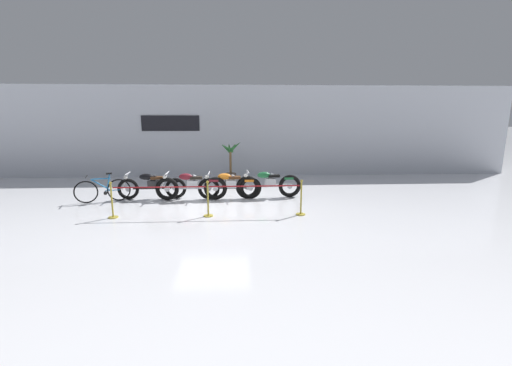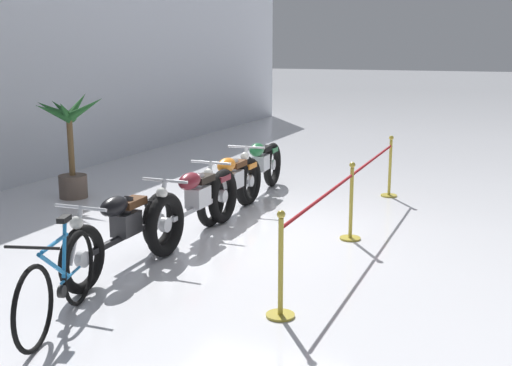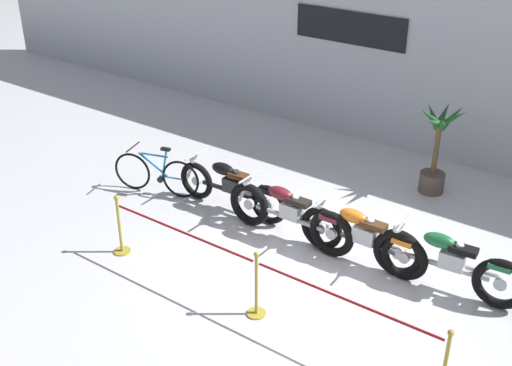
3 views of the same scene
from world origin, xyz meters
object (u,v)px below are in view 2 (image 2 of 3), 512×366
at_px(motorcycle_black_0, 123,229).
at_px(stanchion_mid_left, 351,214).
at_px(stanchion_mid_right, 390,176).
at_px(motorcycle_green_3, 260,168).
at_px(bicycle, 58,284).
at_px(stanchion_far_left, 328,211).
at_px(potted_palm_left_of_row, 70,145).
at_px(motorcycle_orange_2, 231,184).
at_px(motorcycle_maroon_1, 196,204).

relative_size(motorcycle_black_0, stanchion_mid_left, 2.23).
height_order(motorcycle_black_0, stanchion_mid_right, stanchion_mid_right).
relative_size(motorcycle_green_3, stanchion_mid_left, 2.20).
height_order(stanchion_mid_left, stanchion_mid_right, same).
distance_m(motorcycle_green_3, bicycle, 5.62).
height_order(motorcycle_black_0, stanchion_far_left, stanchion_far_left).
relative_size(potted_palm_left_of_row, stanchion_far_left, 0.33).
bearing_deg(motorcycle_black_0, stanchion_far_left, -65.42).
relative_size(motorcycle_black_0, potted_palm_left_of_row, 1.30).
bearing_deg(motorcycle_orange_2, stanchion_far_left, -130.40).
xyz_separation_m(potted_palm_left_of_row, stanchion_mid_right, (2.14, -4.99, -0.55)).
bearing_deg(motorcycle_green_3, potted_palm_left_of_row, 115.47).
distance_m(potted_palm_left_of_row, stanchion_mid_right, 5.46).
bearing_deg(potted_palm_left_of_row, motorcycle_orange_2, -89.84).
xyz_separation_m(motorcycle_maroon_1, potted_palm_left_of_row, (1.30, 3.06, 0.43)).
bearing_deg(motorcycle_green_3, motorcycle_black_0, 179.22).
distance_m(stanchion_mid_left, stanchion_mid_right, 2.72).
relative_size(bicycle, potted_palm_left_of_row, 0.95).
bearing_deg(stanchion_mid_right, stanchion_mid_left, 180.00).
bearing_deg(motorcycle_orange_2, motorcycle_maroon_1, -176.49).
bearing_deg(stanchion_far_left, bicycle, 144.06).
distance_m(bicycle, potted_palm_left_of_row, 5.31).
height_order(motorcycle_black_0, bicycle, bicycle).
relative_size(motorcycle_black_0, motorcycle_green_3, 1.01).
bearing_deg(potted_palm_left_of_row, stanchion_far_left, -108.87).
xyz_separation_m(motorcycle_black_0, motorcycle_orange_2, (2.70, -0.14, 0.00)).
bearing_deg(motorcycle_maroon_1, stanchion_mid_left, -69.33).
height_order(bicycle, stanchion_mid_left, stanchion_mid_left).
height_order(motorcycle_green_3, potted_palm_left_of_row, potted_palm_left_of_row).
bearing_deg(motorcycle_black_0, bicycle, -168.40).
bearing_deg(bicycle, motorcycle_orange_2, 2.41).
relative_size(bicycle, stanchion_far_left, 0.31).
height_order(motorcycle_maroon_1, motorcycle_orange_2, motorcycle_maroon_1).
xyz_separation_m(motorcycle_maroon_1, stanchion_mid_left, (0.73, -1.93, -0.12)).
distance_m(motorcycle_orange_2, motorcycle_green_3, 1.37).
distance_m(motorcycle_green_3, stanchion_mid_right, 2.24).
height_order(motorcycle_black_0, motorcycle_orange_2, motorcycle_orange_2).
bearing_deg(bicycle, motorcycle_green_3, 2.67).
distance_m(motorcycle_black_0, motorcycle_green_3, 4.07).
xyz_separation_m(stanchion_mid_left, stanchion_mid_right, (2.72, 0.00, 0.00)).
height_order(potted_palm_left_of_row, stanchion_mid_right, potted_palm_left_of_row).
xyz_separation_m(motorcycle_black_0, motorcycle_green_3, (4.07, -0.06, 0.01)).
bearing_deg(motorcycle_maroon_1, stanchion_far_left, -101.75).
bearing_deg(stanchion_mid_left, motorcycle_green_3, 47.06).
bearing_deg(motorcycle_maroon_1, potted_palm_left_of_row, 66.91).
relative_size(motorcycle_orange_2, stanchion_mid_right, 2.09).
distance_m(bicycle, stanchion_mid_right, 6.64).
height_order(stanchion_far_left, stanchion_mid_left, same).
xyz_separation_m(bicycle, stanchion_mid_left, (3.66, -1.83, -0.04)).
xyz_separation_m(motorcycle_green_3, stanchion_mid_right, (0.77, -2.10, -0.13)).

